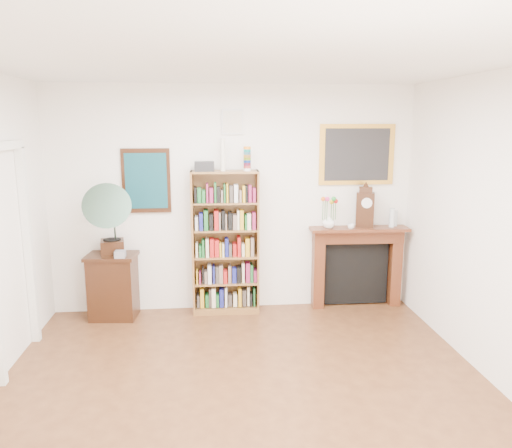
{
  "coord_description": "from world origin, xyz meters",
  "views": [
    {
      "loc": [
        -0.29,
        -3.63,
        2.34
      ],
      "look_at": [
        0.2,
        1.6,
        1.27
      ],
      "focal_mm": 35.0,
      "sensor_mm": 36.0,
      "label": 1
    }
  ],
  "objects": [
    {
      "name": "bottle_left",
      "position": [
        2.0,
        2.34,
        1.17
      ],
      "size": [
        0.07,
        0.07,
        0.24
      ],
      "primitive_type": "cylinder",
      "color": "silver",
      "rests_on": "fireplace"
    },
    {
      "name": "teal_poster",
      "position": [
        -1.05,
        2.48,
        1.65
      ],
      "size": [
        0.58,
        0.04,
        0.78
      ],
      "color": "black",
      "rests_on": "back_wall"
    },
    {
      "name": "flower_vase",
      "position": [
        1.19,
        2.35,
        1.13
      ],
      "size": [
        0.16,
        0.16,
        0.17
      ],
      "primitive_type": "imported",
      "rotation": [
        0.0,
        0.0,
        -0.04
      ],
      "color": "white",
      "rests_on": "fireplace"
    },
    {
      "name": "side_cabinet",
      "position": [
        -1.47,
        2.27,
        0.4
      ],
      "size": [
        0.62,
        0.47,
        0.8
      ],
      "primitive_type": "cube",
      "rotation": [
        0.0,
        0.0,
        -0.09
      ],
      "color": "black",
      "rests_on": "floor"
    },
    {
      "name": "fireplace",
      "position": [
        1.58,
        2.41,
        0.61
      ],
      "size": [
        1.25,
        0.33,
        1.05
      ],
      "rotation": [
        0.0,
        0.0,
        -0.03
      ],
      "color": "#462210",
      "rests_on": "floor"
    },
    {
      "name": "cd_stack",
      "position": [
        -1.34,
        2.12,
        0.84
      ],
      "size": [
        0.12,
        0.12,
        0.08
      ],
      "primitive_type": "cube",
      "rotation": [
        0.0,
        0.0,
        0.0
      ],
      "color": "#AAAAB6",
      "rests_on": "side_cabinet"
    },
    {
      "name": "mantel_clock",
      "position": [
        1.65,
        2.36,
        1.29
      ],
      "size": [
        0.24,
        0.18,
        0.51
      ],
      "rotation": [
        0.0,
        0.0,
        -0.28
      ],
      "color": "black",
      "rests_on": "fireplace"
    },
    {
      "name": "bookshelf",
      "position": [
        -0.1,
        2.33,
        0.99
      ],
      "size": [
        0.82,
        0.3,
        2.04
      ],
      "rotation": [
        0.0,
        0.0,
        -0.02
      ],
      "color": "brown",
      "rests_on": "floor"
    },
    {
      "name": "door_casing",
      "position": [
        -2.21,
        1.2,
        1.26
      ],
      "size": [
        0.08,
        1.02,
        2.17
      ],
      "color": "white",
      "rests_on": "left_wall"
    },
    {
      "name": "room",
      "position": [
        0.0,
        0.0,
        1.4
      ],
      "size": [
        4.51,
        5.01,
        2.81
      ],
      "color": "#4B2916",
      "rests_on": "ground"
    },
    {
      "name": "teacup",
      "position": [
        1.45,
        2.27,
        1.08
      ],
      "size": [
        0.09,
        0.09,
        0.07
      ],
      "primitive_type": "imported",
      "rotation": [
        0.0,
        0.0,
        0.15
      ],
      "color": "white",
      "rests_on": "fireplace"
    },
    {
      "name": "bottle_right",
      "position": [
        2.06,
        2.4,
        1.15
      ],
      "size": [
        0.06,
        0.06,
        0.2
      ],
      "primitive_type": "cylinder",
      "color": "silver",
      "rests_on": "fireplace"
    },
    {
      "name": "small_picture",
      "position": [
        0.0,
        2.48,
        2.35
      ],
      "size": [
        0.26,
        0.04,
        0.3
      ],
      "color": "white",
      "rests_on": "back_wall"
    },
    {
      "name": "gramophone",
      "position": [
        -1.46,
        2.16,
        1.29
      ],
      "size": [
        0.65,
        0.75,
        0.88
      ],
      "rotation": [
        0.0,
        0.0,
        0.18
      ],
      "color": "black",
      "rests_on": "side_cabinet"
    },
    {
      "name": "gilt_painting",
      "position": [
        1.55,
        2.48,
        1.95
      ],
      "size": [
        0.95,
        0.04,
        0.75
      ],
      "color": "gold",
      "rests_on": "back_wall"
    }
  ]
}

